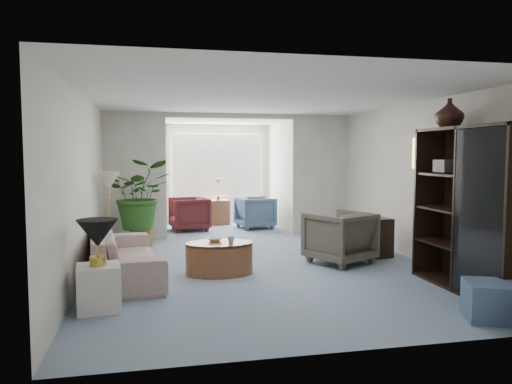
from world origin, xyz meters
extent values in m
plane|color=#869CB1|center=(0.00, 0.00, 0.00)|extent=(6.00, 6.00, 0.00)
plane|color=#869CB1|center=(0.00, 4.10, 0.00)|extent=(2.60, 2.60, 0.00)
cube|color=white|center=(-1.90, 3.00, 1.25)|extent=(1.20, 0.12, 2.50)
cube|color=white|center=(1.90, 3.00, 1.25)|extent=(1.20, 0.12, 2.50)
cube|color=white|center=(0.00, 3.00, 2.45)|extent=(2.60, 0.12, 0.10)
cube|color=white|center=(0.00, 5.18, 1.40)|extent=(2.20, 0.02, 1.50)
cube|color=white|center=(0.00, 5.15, 1.40)|extent=(2.20, 0.02, 1.50)
cube|color=beige|center=(2.46, -0.10, 1.70)|extent=(0.04, 0.50, 0.40)
imported|color=#BDB4A0|center=(-1.97, -0.03, 0.32)|extent=(1.11, 2.30, 0.65)
cube|color=white|center=(-2.17, -1.38, 0.25)|extent=(0.50, 0.50, 0.50)
cone|color=black|center=(-2.17, -1.38, 0.85)|extent=(0.44, 0.44, 0.30)
cone|color=#F3E2C1|center=(-2.27, 1.53, 1.25)|extent=(0.36, 0.36, 0.28)
cylinder|color=brown|center=(-0.67, -0.06, 0.23)|extent=(1.14, 1.14, 0.45)
imported|color=white|center=(-0.72, 0.04, 0.48)|extent=(0.26, 0.26, 0.05)
imported|color=beige|center=(-0.52, -0.16, 0.50)|extent=(0.12, 0.12, 0.09)
imported|color=#61594D|center=(1.25, 0.25, 0.40)|extent=(1.16, 1.17, 0.81)
cube|color=black|center=(1.95, 0.55, 0.32)|extent=(0.58, 0.48, 0.64)
cube|color=black|center=(2.23, -1.55, 1.02)|extent=(0.49, 1.83, 2.03)
imported|color=black|center=(2.23, -1.05, 2.22)|extent=(0.36, 0.36, 0.38)
cube|color=slate|center=(1.79, -2.53, 0.19)|extent=(0.63, 0.63, 0.39)
cylinder|color=#9A542C|center=(-1.79, 2.30, 0.16)|extent=(0.40, 0.40, 0.32)
imported|color=#29571D|center=(-1.79, 2.30, 0.96)|extent=(1.15, 0.99, 1.27)
imported|color=slate|center=(0.71, 3.97, 0.36)|extent=(0.89, 0.87, 0.72)
imported|color=#5B1F23|center=(-0.79, 3.97, 0.37)|extent=(0.91, 0.89, 0.74)
cube|color=brown|center=(-0.04, 4.72, 0.29)|extent=(0.53, 0.44, 0.59)
cube|color=#413F3C|center=(2.18, -1.72, 1.09)|extent=(0.30, 0.26, 0.16)
cube|color=#504E4B|center=(2.18, -1.15, 1.54)|extent=(0.30, 0.26, 0.16)
cube|color=black|center=(2.18, -2.10, 0.64)|extent=(0.30, 0.26, 0.16)
camera|label=1|loc=(-1.60, -6.85, 1.71)|focal=34.51mm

